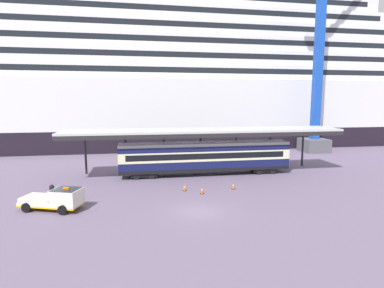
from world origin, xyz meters
The scene contains 10 objects.
ground_plane centered at (0.00, 0.00, 0.00)m, with size 400.00×400.00×0.00m, color slate.
cruise_ship centered at (-13.65, 45.01, 14.43)m, with size 157.72×27.80×43.02m.
platform_canopy centered at (3.39, 13.37, 5.41)m, with size 34.81×5.70×5.72m.
train_carriage centered at (3.39, 12.90, 2.30)m, with size 21.32×2.81×4.11m.
service_truck centered at (-11.84, 2.51, 0.99)m, with size 5.58×3.66×2.02m.
traffic_cone_near centered at (1.34, 4.90, 0.37)m, with size 0.36×0.36×0.75m.
traffic_cone_mid centered at (-0.25, 6.25, 0.35)m, with size 0.36×0.36×0.71m.
traffic_cone_far centered at (4.94, 6.01, 0.35)m, with size 0.36×0.36×0.71m.
dockside_crane centered at (27.49, 26.97, 14.69)m, with size 15.25×4.40×48.08m.
quay_bollard centered at (-13.55, 7.48, 0.52)m, with size 0.48×0.48×0.96m.
Camera 1 is at (-4.82, -24.60, 9.25)m, focal length 28.96 mm.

